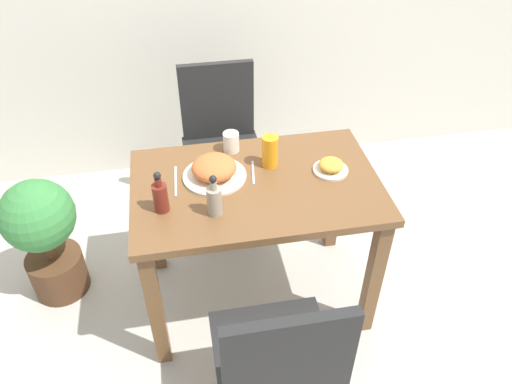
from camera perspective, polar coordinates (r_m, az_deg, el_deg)
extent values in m
plane|color=#B7B2A8|center=(2.61, 0.00, -11.46)|extent=(16.00, 16.00, 0.00)
cube|color=brown|center=(2.11, 0.00, 0.67)|extent=(1.05, 0.67, 0.04)
cube|color=brown|center=(2.15, -11.40, -13.04)|extent=(0.06, 0.06, 0.69)
cube|color=brown|center=(2.28, 13.29, -9.55)|extent=(0.06, 0.06, 0.69)
cube|color=brown|center=(2.54, -11.72, -2.91)|extent=(0.06, 0.06, 0.69)
cube|color=brown|center=(2.65, 9.00, -0.46)|extent=(0.06, 0.06, 0.69)
cube|color=black|center=(1.87, 2.01, -18.09)|extent=(0.42, 0.42, 0.04)
cube|color=black|center=(1.57, 3.74, -19.20)|extent=(0.40, 0.04, 0.44)
cylinder|color=brown|center=(2.19, 5.67, -16.67)|extent=(0.03, 0.03, 0.43)
cylinder|color=brown|center=(2.15, -4.13, -18.13)|extent=(0.03, 0.03, 0.43)
cube|color=black|center=(2.72, -3.75, 3.97)|extent=(0.42, 0.42, 0.04)
cube|color=black|center=(2.75, -4.48, 10.33)|extent=(0.40, 0.04, 0.44)
cylinder|color=brown|center=(2.72, -6.82, -2.65)|extent=(0.03, 0.03, 0.43)
cylinder|color=brown|center=(2.74, 0.67, -1.77)|extent=(0.03, 0.03, 0.43)
cylinder|color=brown|center=(2.99, -7.42, 1.91)|extent=(0.03, 0.03, 0.43)
cylinder|color=brown|center=(3.02, -0.61, 2.68)|extent=(0.03, 0.03, 0.43)
cylinder|color=beige|center=(2.13, -4.75, 1.83)|extent=(0.27, 0.27, 0.01)
ellipsoid|color=#CC6633|center=(2.10, -4.82, 2.84)|extent=(0.19, 0.19, 0.08)
cylinder|color=beige|center=(2.18, 8.51, 2.50)|extent=(0.15, 0.15, 0.01)
ellipsoid|color=gold|center=(2.16, 8.58, 3.11)|extent=(0.11, 0.11, 0.05)
cylinder|color=silver|center=(2.26, -2.86, 5.73)|extent=(0.07, 0.07, 0.09)
cylinder|color=orange|center=(2.16, 1.61, 4.67)|extent=(0.07, 0.07, 0.15)
cylinder|color=maroon|center=(1.96, -10.85, -0.67)|extent=(0.06, 0.06, 0.12)
cylinder|color=maroon|center=(1.91, -11.13, 1.11)|extent=(0.03, 0.03, 0.03)
sphere|color=black|center=(1.89, -11.24, 1.85)|extent=(0.03, 0.03, 0.03)
cylinder|color=gray|center=(1.92, -4.77, -1.08)|extent=(0.06, 0.06, 0.12)
cylinder|color=gray|center=(1.87, -4.89, 0.72)|extent=(0.03, 0.03, 0.03)
sphere|color=black|center=(1.85, -4.94, 1.48)|extent=(0.03, 0.03, 0.03)
cube|color=silver|center=(2.13, -9.17, 1.25)|extent=(0.02, 0.20, 0.00)
cube|color=silver|center=(2.15, -0.36, 2.25)|extent=(0.03, 0.16, 0.00)
cylinder|color=#51331E|center=(2.74, -21.64, -8.49)|extent=(0.27, 0.27, 0.22)
cylinder|color=brown|center=(2.63, -22.48, -6.08)|extent=(0.05, 0.05, 0.10)
sphere|color=#387F3D|center=(2.48, -23.72, -2.48)|extent=(0.34, 0.34, 0.34)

